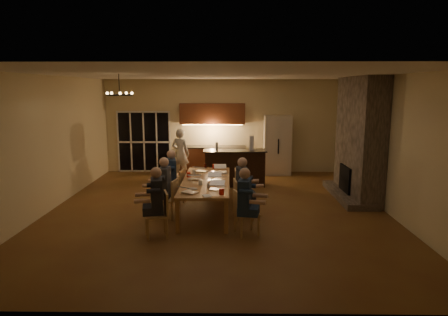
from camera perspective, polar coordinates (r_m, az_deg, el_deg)
floor at (r=9.71m, az=-0.93°, el=-7.40°), size 9.00×9.00×0.00m
back_wall at (r=13.85m, az=-0.37°, el=4.56°), size 8.00×0.04×3.20m
left_wall at (r=10.31m, az=-23.92°, el=1.86°), size 0.04×9.00×3.20m
right_wall at (r=10.07m, az=22.56°, el=1.79°), size 0.04×9.00×3.20m
ceiling at (r=9.28m, az=-0.99°, el=11.94°), size 8.00×9.00×0.04m
french_doors at (r=14.18m, az=-11.35°, el=2.25°), size 1.86×0.08×2.10m
fireplace at (r=11.09m, az=18.76°, el=2.70°), size 0.58×2.50×3.20m
kitchenette at (r=13.59m, az=-1.66°, el=2.75°), size 2.24×0.68×2.40m
refrigerator at (r=13.65m, az=7.61°, el=1.86°), size 0.90×0.68×2.00m
dining_table at (r=9.52m, az=-2.57°, el=-5.42°), size 1.10×3.10×0.75m
bar_island at (r=11.98m, az=1.52°, el=-1.42°), size 1.90×0.76×1.08m
chair_left_near at (r=8.02m, az=-9.65°, el=-7.99°), size 0.55×0.55×0.89m
chair_left_mid at (r=9.09m, az=-8.17°, el=-5.79°), size 0.52×0.52×0.89m
chair_left_far at (r=10.11m, az=-7.09°, el=-4.17°), size 0.51×0.51×0.89m
chair_right_near at (r=8.04m, az=3.27°, el=-7.82°), size 0.56×0.56×0.89m
chair_right_mid at (r=8.97m, az=2.89°, el=-5.93°), size 0.49×0.49×0.89m
chair_right_far at (r=10.11m, az=2.79°, el=-4.11°), size 0.45×0.45×0.89m
person_left_near at (r=8.03m, az=-9.56°, el=-6.14°), size 0.71×0.71×1.38m
person_right_near at (r=7.86m, az=2.94°, el=-6.36°), size 0.70×0.70×1.38m
person_left_mid at (r=9.10m, az=-8.48°, el=-4.19°), size 0.64×0.64×1.38m
person_right_mid at (r=8.99m, az=2.61°, el=-4.26°), size 0.68×0.68×1.38m
person_left_far at (r=10.14m, az=-7.48°, el=-2.71°), size 0.69×0.69×1.38m
standing_person at (r=13.00m, az=-6.24°, el=0.64°), size 0.68×0.56×1.62m
chandelier at (r=9.03m, az=-14.69°, el=8.70°), size 0.57×0.57×0.03m
laptop_a at (r=8.34m, az=-4.94°, el=-4.19°), size 0.42×0.41×0.23m
laptop_b at (r=8.56m, az=-1.05°, el=-3.78°), size 0.35×0.31×0.23m
laptop_c at (r=9.55m, az=-4.22°, el=-2.37°), size 0.34×0.30×0.23m
laptop_d at (r=9.41m, az=-1.36°, el=-2.54°), size 0.32×0.28×0.23m
laptop_e at (r=10.42m, az=-3.23°, el=-1.33°), size 0.40×0.38×0.23m
laptop_f at (r=10.39m, az=-0.52°, el=-1.34°), size 0.34×0.30×0.23m
mug_front at (r=9.00m, az=-3.41°, el=-3.54°), size 0.09×0.09×0.10m
mug_mid at (r=10.00m, az=-1.57°, el=-2.16°), size 0.08×0.08×0.10m
mug_back at (r=10.16m, az=-4.33°, el=-1.99°), size 0.08×0.08×0.10m
redcup_near at (r=8.17m, az=-0.36°, el=-4.83°), size 0.10×0.10×0.12m
redcup_mid at (r=9.82m, az=-5.09°, el=-2.37°), size 0.10×0.10×0.12m
redcup_far at (r=10.81m, az=-1.45°, el=-1.19°), size 0.09×0.09×0.12m
can_silver at (r=8.72m, az=-2.26°, el=-3.90°), size 0.06×0.06×0.12m
can_cola at (r=10.86m, az=-2.69°, el=-1.14°), size 0.06×0.06×0.12m
plate_near at (r=8.86m, az=-0.56°, el=-4.01°), size 0.24×0.24×0.02m
plate_left at (r=8.63m, az=-4.59°, el=-4.43°), size 0.22×0.22×0.02m
plate_far at (r=10.22m, az=-0.25°, el=-2.13°), size 0.25×0.25×0.02m
notepad at (r=8.08m, az=-2.46°, el=-5.42°), size 0.22×0.26×0.01m
bar_bottle at (r=11.82m, az=-1.03°, el=1.68°), size 0.08×0.08×0.24m
bar_blender at (r=11.90m, az=3.96°, el=2.15°), size 0.14×0.14×0.42m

